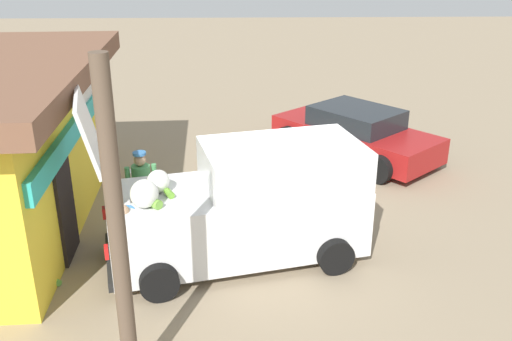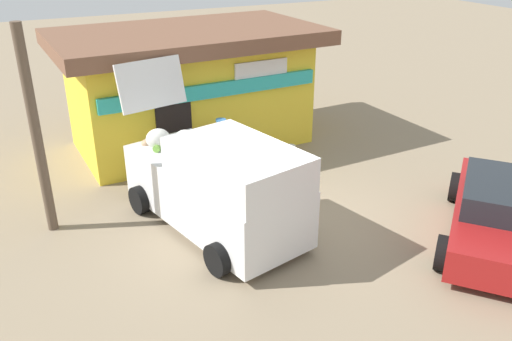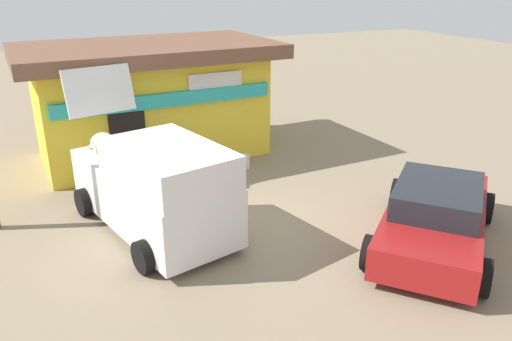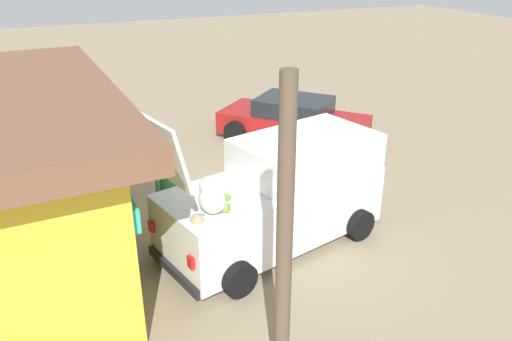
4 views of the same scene
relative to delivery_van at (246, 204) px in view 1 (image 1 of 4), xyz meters
The scene contains 8 objects.
ground_plane 1.80m from the delivery_van, 16.85° to the right, with size 60.00×60.00×0.00m, color gray.
delivery_van is the anchor object (origin of this frame).
parked_sedan 5.55m from the delivery_van, 30.42° to the right, with size 4.32×4.09×1.26m.
vendor_standing 2.07m from the delivery_van, 65.62° to the left, with size 0.43×0.55×1.63m.
customer_bending 1.89m from the delivery_van, 111.01° to the left, with size 0.70×0.65×1.44m.
unloaded_banana_pile 3.62m from the delivery_van, 103.48° to the left, with size 0.61×0.96×0.41m.
paint_bucket 4.02m from the delivery_van, 39.39° to the left, with size 0.28×0.28×0.37m, color silver.
utility_pole 3.57m from the delivery_van, 154.56° to the left, with size 0.20×0.20×4.15m, color brown.
Camera 1 is at (-10.12, 0.52, 5.19)m, focal length 39.88 mm.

